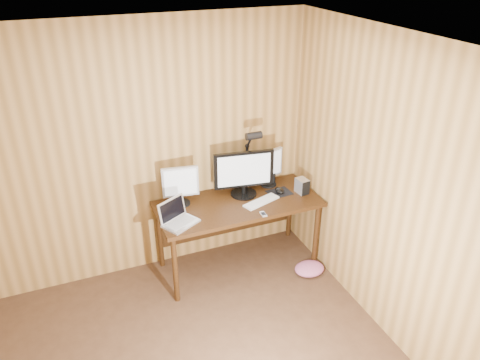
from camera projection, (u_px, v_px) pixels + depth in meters
room_shell at (195, 289)px, 2.69m from camera, size 4.00×4.00×4.00m
desk at (235, 209)px, 4.69m from camera, size 1.60×0.70×0.75m
monitor_center at (244, 173)px, 4.60m from camera, size 0.60×0.26×0.47m
monitor_left at (181, 185)px, 4.45m from camera, size 0.35×0.16×0.40m
monitor_right at (269, 167)px, 4.80m from camera, size 0.34×0.16×0.39m
laptop at (177, 217)px, 4.22m from camera, size 0.38×0.36×0.22m
keyboard at (261, 201)px, 4.57m from camera, size 0.40×0.24×0.02m
mousepad at (279, 193)px, 4.75m from camera, size 0.24×0.20×0.00m
mouse at (280, 191)px, 4.74m from camera, size 0.08×0.12×0.04m
hard_drive at (302, 186)px, 4.72m from camera, size 0.11×0.15×0.15m
phone at (263, 214)px, 4.37m from camera, size 0.05×0.09×0.01m
speaker at (273, 178)px, 4.90m from camera, size 0.05×0.05×0.12m
desk_lamp at (251, 151)px, 4.63m from camera, size 0.16×0.23×0.69m
fabric_pile at (309, 269)px, 4.77m from camera, size 0.37×0.33×0.10m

